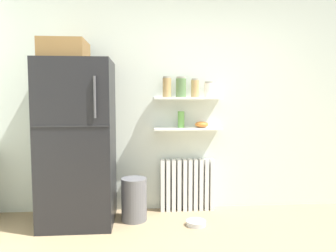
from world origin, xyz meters
name	(u,v)px	position (x,y,z in m)	size (l,w,h in m)	color
back_wall	(184,102)	(0.00, 2.05, 1.30)	(7.04, 0.10, 2.60)	silver
refrigerator	(77,139)	(-1.20, 1.64, 0.92)	(0.75, 0.74, 1.95)	black
radiator	(187,185)	(0.03, 1.92, 0.31)	(0.64, 0.12, 0.62)	white
wall_shelf_lower	(188,129)	(0.03, 1.89, 0.99)	(0.80, 0.22, 0.03)	white
wall_shelf_upper	(188,98)	(0.03, 1.89, 1.35)	(0.80, 0.22, 0.03)	white
storage_jar_0	(167,87)	(-0.22, 1.89, 1.48)	(0.10, 0.10, 0.24)	tan
storage_jar_1	(181,87)	(-0.05, 1.89, 1.48)	(0.12, 0.12, 0.23)	#5B7F4C
storage_jar_2	(195,88)	(0.11, 1.89, 1.47)	(0.09, 0.09, 0.22)	tan
storage_jar_3	(209,89)	(0.28, 1.89, 1.45)	(0.11, 0.11, 0.18)	silver
vase	(181,119)	(-0.05, 1.89, 1.10)	(0.08, 0.08, 0.19)	#66A84C
shelf_bowl	(202,124)	(0.20, 1.89, 1.04)	(0.16, 0.16, 0.07)	orange
trash_bin	(134,199)	(-0.60, 1.64, 0.24)	(0.28, 0.28, 0.47)	slate
pet_food_bowl	(196,223)	(0.06, 1.44, 0.03)	(0.21, 0.21, 0.05)	#B7B7BC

